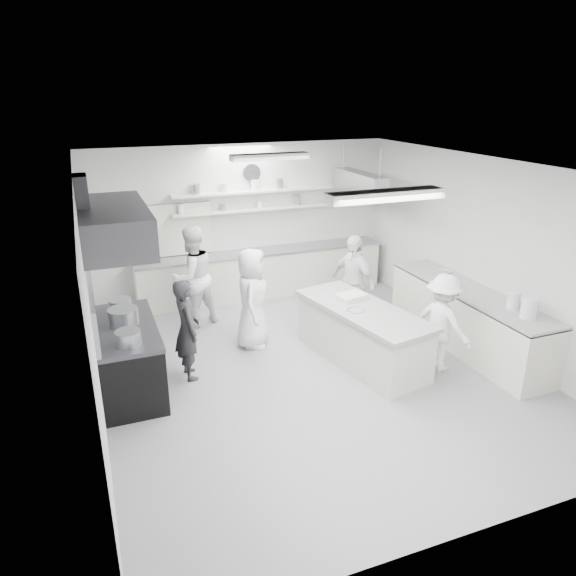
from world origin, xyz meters
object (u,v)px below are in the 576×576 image
object	(u,v)px
back_counter	(262,273)
prep_island	(362,336)
stove	(128,359)
cook_stove	(187,329)
cook_back	(192,277)
right_counter	(467,319)

from	to	relation	value
back_counter	prep_island	xyz separation A→B (m)	(0.52, -3.23, -0.05)
stove	prep_island	xyz separation A→B (m)	(3.42, -0.43, -0.04)
cook_stove	prep_island	bearing A→B (deg)	-103.60
back_counter	cook_back	world-z (taller)	cook_back
right_counter	back_counter	bearing A→B (deg)	124.65
prep_island	cook_back	bearing A→B (deg)	121.49
right_counter	cook_stove	xyz separation A→B (m)	(-4.41, 0.64, 0.28)
right_counter	cook_stove	distance (m)	4.46
prep_island	right_counter	bearing A→B (deg)	-16.56
stove	cook_back	xyz separation A→B (m)	(1.30, 1.85, 0.45)
stove	right_counter	world-z (taller)	right_counter
cook_back	cook_stove	bearing A→B (deg)	54.56
back_counter	cook_stove	world-z (taller)	cook_stove
stove	prep_island	size ratio (longest dim) A/B	0.80
prep_island	cook_stove	size ratio (longest dim) A/B	1.50
right_counter	prep_island	distance (m)	1.84
right_counter	cook_stove	size ratio (longest dim) A/B	2.20
back_counter	cook_back	distance (m)	1.91
right_counter	prep_island	xyz separation A→B (m)	(-1.83, 0.17, -0.06)
stove	cook_back	distance (m)	2.30
right_counter	cook_stove	world-z (taller)	cook_stove
stove	cook_back	bearing A→B (deg)	54.91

